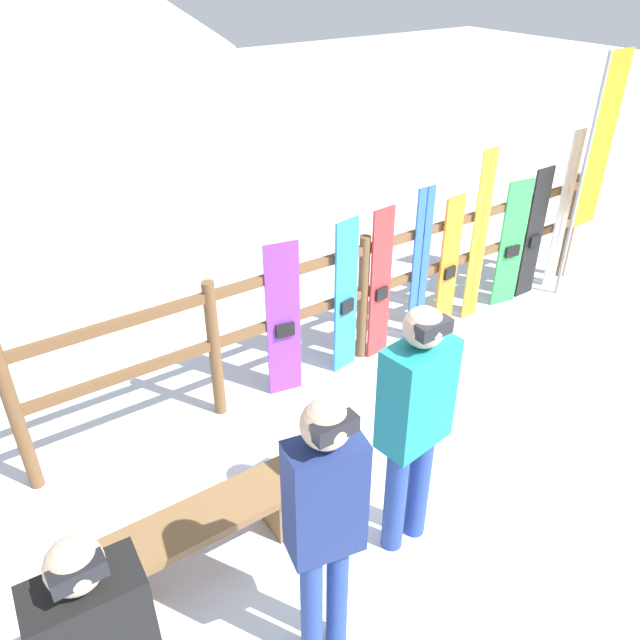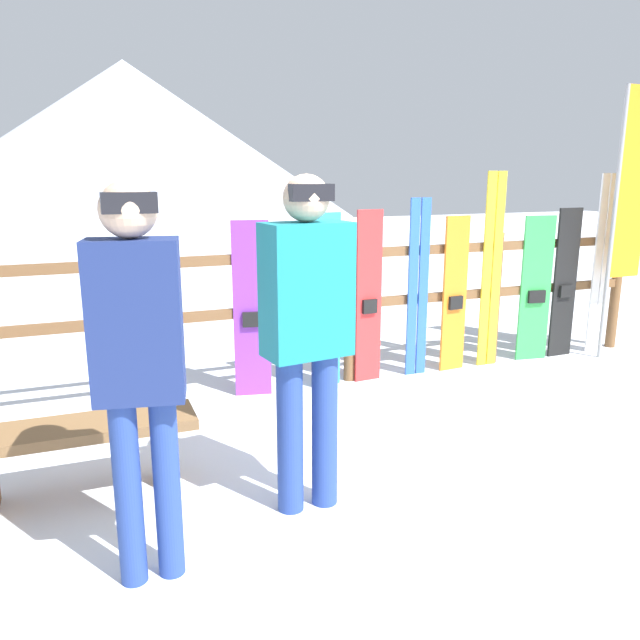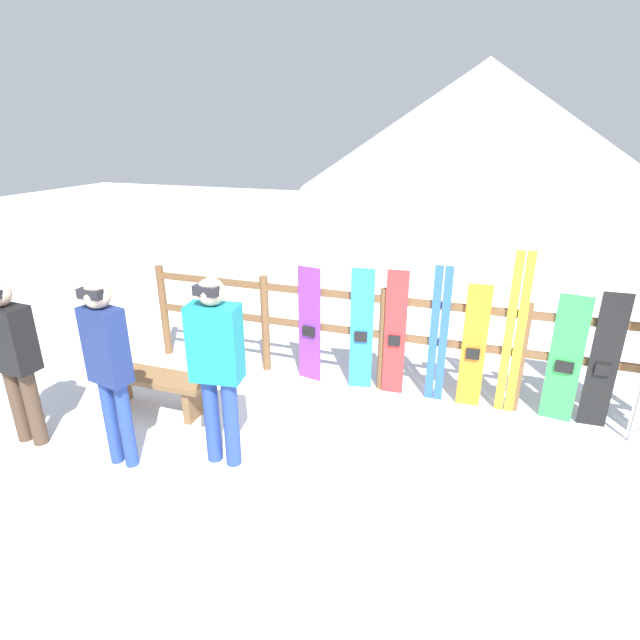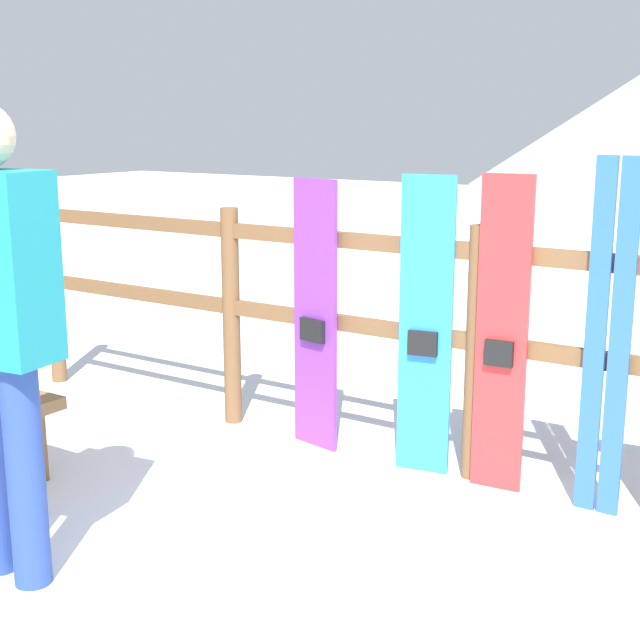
% 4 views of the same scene
% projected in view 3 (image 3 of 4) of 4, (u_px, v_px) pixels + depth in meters
% --- Properties ---
extents(ground_plane, '(40.00, 40.00, 0.00)m').
position_uv_depth(ground_plane, '(333.00, 485.00, 4.35)').
color(ground_plane, white).
extents(mountain_backdrop, '(18.00, 18.00, 6.00)m').
position_uv_depth(mountain_backdrop, '(483.00, 125.00, 24.27)').
color(mountain_backdrop, '#B2BCD1').
rests_on(mountain_backdrop, ground).
extents(fence, '(6.07, 0.10, 1.24)m').
position_uv_depth(fence, '(383.00, 330.00, 5.72)').
color(fence, brown).
rests_on(fence, ground).
extents(bench, '(1.27, 0.36, 0.44)m').
position_uv_depth(bench, '(154.00, 384.00, 5.39)').
color(bench, brown).
rests_on(bench, ground).
extents(person_teal, '(0.47, 0.30, 1.78)m').
position_uv_depth(person_teal, '(216.00, 360.00, 4.30)').
color(person_teal, navy).
rests_on(person_teal, ground).
extents(person_black, '(0.45, 0.27, 1.64)m').
position_uv_depth(person_black, '(13.00, 354.00, 4.63)').
color(person_black, '#4C3828').
rests_on(person_black, ground).
extents(person_navy, '(0.40, 0.27, 1.76)m').
position_uv_depth(person_navy, '(108.00, 360.00, 4.27)').
color(person_navy, navy).
rests_on(person_navy, ground).
extents(snowboard_purple, '(0.29, 0.10, 1.43)m').
position_uv_depth(snowboard_purple, '(309.00, 325.00, 5.95)').
color(snowboard_purple, purple).
rests_on(snowboard_purple, ground).
extents(snowboard_blue, '(0.26, 0.09, 1.47)m').
position_uv_depth(snowboard_blue, '(362.00, 330.00, 5.75)').
color(snowboard_blue, '#288CE0').
rests_on(snowboard_blue, ground).
extents(snowboard_red, '(0.24, 0.07, 1.48)m').
position_uv_depth(snowboard_red, '(395.00, 334.00, 5.63)').
color(snowboard_red, red).
rests_on(snowboard_red, ground).
extents(ski_pair_blue, '(0.20, 0.02, 1.57)m').
position_uv_depth(ski_pair_blue, '(439.00, 335.00, 5.46)').
color(ski_pair_blue, blue).
rests_on(ski_pair_blue, ground).
extents(snowboard_orange, '(0.26, 0.07, 1.41)m').
position_uv_depth(snowboard_orange, '(474.00, 347.00, 5.37)').
color(snowboard_orange, orange).
rests_on(snowboard_orange, ground).
extents(ski_pair_yellow, '(0.19, 0.02, 1.79)m').
position_uv_depth(ski_pair_yellow, '(514.00, 335.00, 5.19)').
color(ski_pair_yellow, yellow).
rests_on(ski_pair_yellow, ground).
extents(snowboard_green, '(0.31, 0.09, 1.39)m').
position_uv_depth(snowboard_green, '(565.00, 360.00, 5.10)').
color(snowboard_green, green).
rests_on(snowboard_green, ground).
extents(snowboard_black_stripe, '(0.27, 0.06, 1.45)m').
position_uv_depth(snowboard_black_stripe, '(604.00, 362.00, 4.98)').
color(snowboard_black_stripe, black).
rests_on(snowboard_black_stripe, ground).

